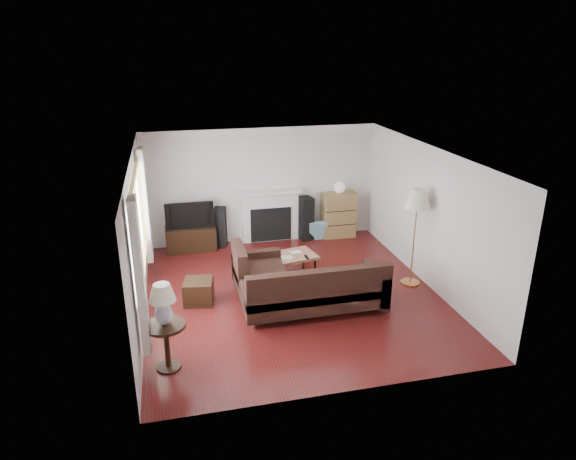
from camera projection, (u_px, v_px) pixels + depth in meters
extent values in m
cube|color=#541412|center=(292.00, 294.00, 9.03)|extent=(5.10, 5.60, 0.04)
cube|color=white|center=(292.00, 154.00, 8.16)|extent=(5.10, 5.60, 0.04)
cube|color=silver|center=(262.00, 185.00, 11.10)|extent=(5.00, 0.04, 2.50)
cube|color=silver|center=(347.00, 305.00, 6.09)|extent=(5.00, 0.04, 2.50)
cube|color=silver|center=(138.00, 240.00, 8.05)|extent=(0.04, 5.50, 2.50)
cube|color=silver|center=(428.00, 217.00, 9.14)|extent=(0.04, 5.50, 2.50)
cube|color=brown|center=(139.00, 226.00, 7.78)|extent=(0.12, 2.74, 1.54)
cube|color=beige|center=(140.00, 277.00, 6.45)|extent=(0.10, 0.35, 2.10)
cube|color=beige|center=(145.00, 206.00, 9.23)|extent=(0.10, 0.35, 2.10)
cube|color=white|center=(270.00, 216.00, 11.27)|extent=(1.40, 0.26, 1.15)
cube|color=black|center=(191.00, 238.00, 10.86)|extent=(1.04, 0.47, 0.52)
imported|color=black|center=(189.00, 214.00, 10.67)|extent=(0.99, 0.13, 0.57)
cube|color=black|center=(220.00, 227.00, 10.99)|extent=(0.31, 0.34, 0.87)
cube|color=black|center=(306.00, 218.00, 11.37)|extent=(0.34, 0.38, 0.97)
cube|color=olive|center=(339.00, 215.00, 11.53)|extent=(0.75, 0.35, 1.02)
sphere|color=white|center=(340.00, 187.00, 11.30)|extent=(0.25, 0.25, 0.25)
cube|color=black|center=(314.00, 288.00, 8.36)|extent=(2.54, 1.86, 0.82)
cube|color=#976348|center=(286.00, 267.00, 9.59)|extent=(1.24, 0.84, 0.44)
cube|color=black|center=(199.00, 291.00, 8.69)|extent=(0.56, 0.56, 0.40)
cube|color=#B67D3F|center=(414.00, 238.00, 9.13)|extent=(0.48, 0.48, 1.79)
cube|color=black|center=(167.00, 346.00, 6.89)|extent=(0.54, 0.54, 0.68)
cube|color=silver|center=(163.00, 305.00, 6.67)|extent=(0.36, 0.36, 0.58)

